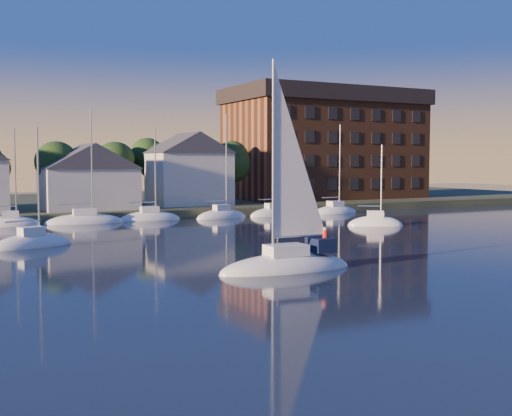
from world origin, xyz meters
TOP-DOWN VIEW (x-y plane):
  - ground at (0.00, 0.00)m, footprint 260.00×260.00m
  - shoreline_land at (0.00, 75.00)m, footprint 160.00×50.00m
  - wooden_dock at (0.00, 52.00)m, footprint 120.00×3.00m
  - clubhouse_centre at (-6.00, 57.00)m, footprint 11.55×8.40m
  - clubhouse_east at (8.00, 59.00)m, footprint 10.50×8.40m
  - condo_block at (34.00, 64.95)m, footprint 31.00×17.00m
  - tree_line at (2.00, 63.00)m, footprint 93.40×5.40m
  - moored_fleet at (-8.00, 49.00)m, footprint 71.50×2.40m
  - hero_sailboat at (-3.72, 12.31)m, footprint 9.25×3.27m
  - drifting_sailboat_left at (-16.46, 31.31)m, footprint 7.12×4.07m
  - drifting_sailboat_right at (18.72, 32.17)m, footprint 6.12×4.65m

SIDE VIEW (x-z plane):
  - ground at x=0.00m, z-range 0.00..0.00m
  - shoreline_land at x=0.00m, z-range -1.00..1.00m
  - wooden_dock at x=0.00m, z-range -0.50..0.50m
  - drifting_sailboat_left at x=-16.46m, z-range -5.28..5.47m
  - drifting_sailboat_right at x=18.72m, z-range -4.78..4.98m
  - moored_fleet at x=-8.00m, z-range -5.93..6.12m
  - hero_sailboat at x=-3.72m, z-range -6.53..7.72m
  - clubhouse_centre at x=-6.00m, z-range 1.09..9.17m
  - clubhouse_east at x=8.00m, z-range 1.10..10.90m
  - tree_line at x=2.00m, z-range 2.73..11.63m
  - condo_block at x=34.00m, z-range 1.09..18.49m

